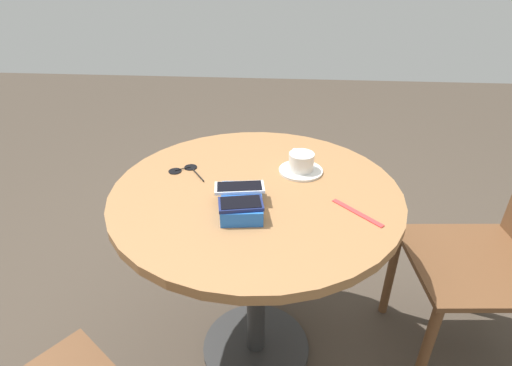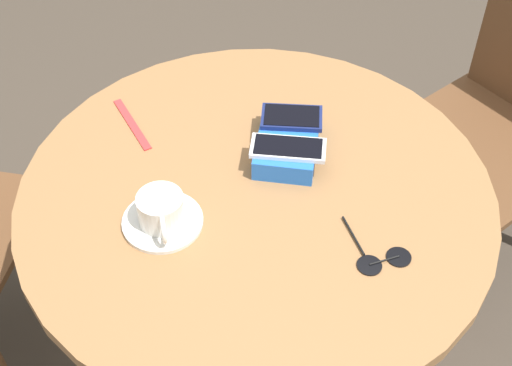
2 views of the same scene
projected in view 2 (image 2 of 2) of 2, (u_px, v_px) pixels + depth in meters
The scene contains 9 objects.
round_table at pixel (256, 237), 1.44m from camera, with size 0.90×0.90×0.76m.
phone_box at pixel (287, 143), 1.40m from camera, with size 0.19×0.13×0.04m.
phone_navy at pixel (292, 117), 1.41m from camera, with size 0.09×0.13×0.01m.
phone_white at pixel (288, 148), 1.35m from camera, with size 0.08×0.15×0.01m.
saucer at pixel (163, 222), 1.28m from camera, with size 0.15×0.15×0.01m, color silver.
coffee_cup at pixel (161, 210), 1.26m from camera, with size 0.11×0.08×0.06m.
lanyard_strap at pixel (132, 124), 1.47m from camera, with size 0.17×0.02×0.00m, color red.
sunglasses at pixel (381, 258), 1.23m from camera, with size 0.12×0.13×0.01m.
chair_near_window at pixel (497, 131), 1.93m from camera, with size 0.62×0.62×0.83m.
Camera 2 is at (0.89, 0.24, 1.74)m, focal length 50.00 mm.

